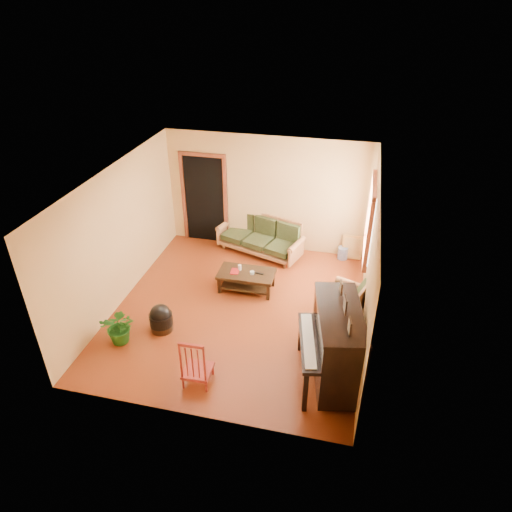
% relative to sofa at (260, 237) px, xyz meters
% --- Properties ---
extents(floor, '(5.00, 5.00, 0.00)m').
position_rel_sofa_xyz_m(floor, '(0.08, -2.15, -0.41)').
color(floor, '#5A1E0B').
rests_on(floor, ground).
extents(doorway, '(1.08, 0.16, 2.05)m').
position_rel_sofa_xyz_m(doorway, '(-1.37, 0.33, 0.61)').
color(doorway, black).
rests_on(doorway, floor).
extents(window, '(0.12, 1.36, 1.46)m').
position_rel_sofa_xyz_m(window, '(2.29, -0.85, 1.09)').
color(window, white).
rests_on(window, right_wall).
extents(sofa, '(2.08, 1.37, 0.82)m').
position_rel_sofa_xyz_m(sofa, '(0.00, 0.00, 0.00)').
color(sofa, brown).
rests_on(sofa, floor).
extents(coffee_table, '(1.10, 0.60, 0.40)m').
position_rel_sofa_xyz_m(coffee_table, '(0.07, -1.48, -0.21)').
color(coffee_table, black).
rests_on(coffee_table, floor).
extents(armchair, '(1.11, 1.13, 0.90)m').
position_rel_sofa_xyz_m(armchair, '(1.98, -2.03, 0.04)').
color(armchair, brown).
rests_on(armchair, floor).
extents(piano, '(1.14, 1.61, 1.30)m').
position_rel_sofa_xyz_m(piano, '(1.97, -3.49, 0.24)').
color(piano, black).
rests_on(piano, floor).
extents(footstool, '(0.50, 0.50, 0.39)m').
position_rel_sofa_xyz_m(footstool, '(-1.08, -3.01, -0.22)').
color(footstool, black).
rests_on(footstool, floor).
extents(red_chair, '(0.44, 0.48, 0.90)m').
position_rel_sofa_xyz_m(red_chair, '(-0.05, -4.02, 0.04)').
color(red_chair, maroon).
rests_on(red_chair, floor).
extents(leaning_frame, '(0.43, 0.10, 0.57)m').
position_rel_sofa_xyz_m(leaning_frame, '(2.04, 0.21, -0.12)').
color(leaning_frame, '#C78E42').
rests_on(leaning_frame, floor).
extents(ceramic_crock, '(0.27, 0.27, 0.28)m').
position_rel_sofa_xyz_m(ceramic_crock, '(1.85, 0.17, -0.27)').
color(ceramic_crock, '#324897').
rests_on(ceramic_crock, floor).
extents(potted_plant, '(0.65, 0.58, 0.65)m').
position_rel_sofa_xyz_m(potted_plant, '(-1.62, -3.46, -0.09)').
color(potted_plant, '#1D5C1A').
rests_on(potted_plant, floor).
extents(book, '(0.19, 0.24, 0.02)m').
position_rel_sofa_xyz_m(book, '(-0.24, -1.51, 0.00)').
color(book, maroon).
rests_on(book, coffee_table).
extents(candle, '(0.08, 0.08, 0.11)m').
position_rel_sofa_xyz_m(candle, '(-0.08, -1.42, 0.05)').
color(candle, silver).
rests_on(candle, coffee_table).
extents(glass_jar, '(0.09, 0.09, 0.06)m').
position_rel_sofa_xyz_m(glass_jar, '(0.19, -1.50, 0.02)').
color(glass_jar, silver).
rests_on(glass_jar, coffee_table).
extents(remote, '(0.17, 0.07, 0.02)m').
position_rel_sofa_xyz_m(remote, '(0.33, -1.46, -0.00)').
color(remote, black).
rests_on(remote, coffee_table).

